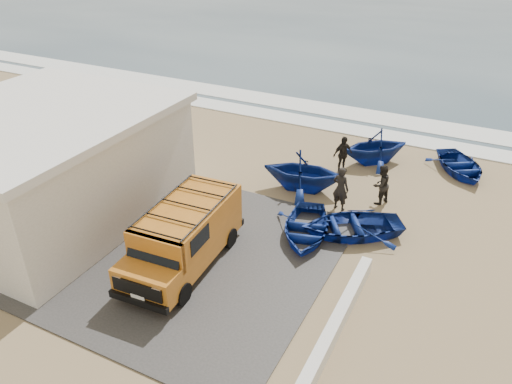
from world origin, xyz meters
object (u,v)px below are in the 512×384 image
at_px(van, 184,234).
at_px(boat_near_left, 306,228).
at_px(fisherman_front, 341,189).
at_px(boat_far_right, 460,166).
at_px(boat_near_right, 351,225).
at_px(building, 43,164).
at_px(fisherman_middle, 381,185).
at_px(boat_mid_left, 303,171).
at_px(fisherman_back, 343,154).
at_px(boat_far_left, 375,146).
at_px(parapet, 338,320).

xyz_separation_m(van, boat_near_left, (3.08, 3.42, -0.85)).
bearing_deg(fisherman_front, boat_far_right, -114.23).
distance_m(boat_near_right, boat_far_right, 7.88).
distance_m(building, boat_near_right, 12.14).
xyz_separation_m(van, fisherman_middle, (4.92, 7.14, -0.35)).
relative_size(building, fisherman_middle, 5.42).
xyz_separation_m(boat_mid_left, boat_far_right, (5.97, 4.89, -0.57)).
xyz_separation_m(boat_far_right, fisherman_middle, (-2.66, -4.48, 0.51)).
xyz_separation_m(fisherman_middle, fisherman_back, (-2.35, 2.10, 0.01)).
distance_m(fisherman_front, fisherman_back, 3.49).
bearing_deg(boat_far_left, van, -61.30).
bearing_deg(parapet, boat_mid_left, 119.34).
bearing_deg(building, boat_far_left, 44.87).
relative_size(boat_far_right, fisherman_back, 1.97).
height_order(building, boat_far_left, building).
height_order(boat_far_right, fisherman_back, fisherman_back).
bearing_deg(fisherman_middle, boat_near_right, 23.32).
distance_m(van, boat_far_left, 11.45).
bearing_deg(fisherman_back, boat_mid_left, -165.79).
relative_size(boat_near_right, fisherman_middle, 2.22).
bearing_deg(boat_near_left, boat_near_right, 16.00).
xyz_separation_m(building, boat_far_right, (14.36, 11.19, -1.80)).
bearing_deg(boat_mid_left, boat_far_left, -36.18).
relative_size(building, boat_mid_left, 2.67).
bearing_deg(boat_far_left, boat_near_left, -47.16).
relative_size(boat_near_left, fisherman_front, 1.85).
height_order(boat_near_right, boat_far_right, boat_near_right).
xyz_separation_m(fisherman_front, fisherman_back, (-1.01, 3.35, -0.08)).
distance_m(boat_far_left, fisherman_middle, 3.90).
bearing_deg(fisherman_middle, fisherman_front, -16.83).
distance_m(boat_far_right, fisherman_front, 7.01).
height_order(boat_near_right, fisherman_middle, fisherman_middle).
xyz_separation_m(van, fisherman_back, (2.58, 9.24, -0.34)).
xyz_separation_m(parapet, boat_near_left, (-2.64, 4.00, 0.09)).
bearing_deg(fisherman_front, building, 38.56).
xyz_separation_m(building, van, (6.78, -0.42, -0.95)).
height_order(van, boat_near_left, van).
height_order(boat_far_left, boat_far_right, boat_far_left).
relative_size(van, boat_near_right, 1.40).
xyz_separation_m(building, boat_near_right, (11.36, 3.91, -1.77)).
xyz_separation_m(boat_near_left, boat_far_right, (4.50, 8.19, -0.01)).
bearing_deg(boat_far_right, fisherman_back, 173.47).
distance_m(parapet, boat_far_right, 12.34).
height_order(boat_near_left, boat_far_left, boat_far_left).
xyz_separation_m(van, fisherman_front, (3.58, 5.89, -0.26)).
relative_size(boat_far_right, fisherman_middle, 2.00).
bearing_deg(fisherman_front, fisherman_middle, -126.49).
bearing_deg(boat_mid_left, boat_near_right, -138.37).
bearing_deg(boat_near_right, boat_mid_left, -161.15).
height_order(boat_near_left, boat_mid_left, boat_mid_left).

